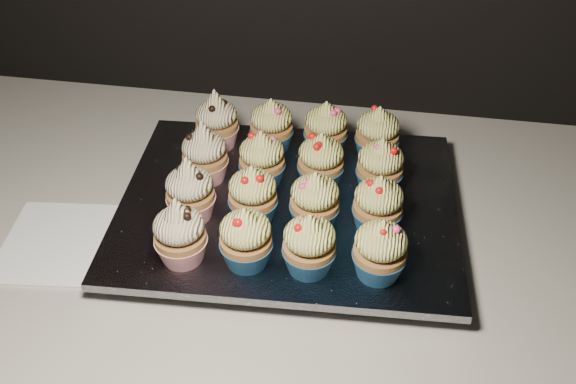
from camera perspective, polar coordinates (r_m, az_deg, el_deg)
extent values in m
cube|color=beige|center=(0.93, -10.27, -2.08)|extent=(2.44, 0.64, 0.04)
cube|color=white|center=(0.89, -19.37, -4.28)|extent=(0.17, 0.17, 0.00)
cube|color=black|center=(0.87, 0.00, -1.97)|extent=(0.43, 0.34, 0.02)
cube|color=silver|center=(0.86, 0.00, -1.13)|extent=(0.46, 0.37, 0.01)
cone|color=#B6192C|center=(0.78, -9.40, -5.00)|extent=(0.06, 0.06, 0.03)
ellipsoid|color=beige|center=(0.75, -9.70, -2.94)|extent=(0.06, 0.06, 0.04)
cone|color=beige|center=(0.73, -9.94, -1.33)|extent=(0.03, 0.03, 0.03)
cone|color=#1B5082|center=(0.77, -3.70, -5.38)|extent=(0.06, 0.06, 0.03)
ellipsoid|color=#EDE778|center=(0.74, -3.82, -3.30)|extent=(0.06, 0.06, 0.04)
cone|color=#EDE778|center=(0.72, -3.90, -1.97)|extent=(0.03, 0.03, 0.02)
cone|color=#1B5082|center=(0.76, 1.86, -5.96)|extent=(0.06, 0.06, 0.03)
ellipsoid|color=#EDE778|center=(0.73, 1.92, -3.88)|extent=(0.06, 0.06, 0.04)
cone|color=#EDE778|center=(0.71, 1.96, -2.55)|extent=(0.03, 0.03, 0.02)
cone|color=#1B5082|center=(0.76, 8.02, -6.38)|extent=(0.06, 0.06, 0.03)
ellipsoid|color=#EDE778|center=(0.73, 8.29, -4.31)|extent=(0.06, 0.06, 0.04)
cone|color=#EDE778|center=(0.72, 8.46, -2.98)|extent=(0.03, 0.03, 0.02)
cone|color=#B6192C|center=(0.83, -8.53, -1.27)|extent=(0.06, 0.06, 0.03)
ellipsoid|color=beige|center=(0.81, -8.79, 0.76)|extent=(0.06, 0.06, 0.04)
cone|color=beige|center=(0.79, -8.98, 2.33)|extent=(0.03, 0.03, 0.03)
cone|color=#1B5082|center=(0.82, -3.09, -1.52)|extent=(0.06, 0.06, 0.03)
ellipsoid|color=#EDE778|center=(0.80, -3.19, 0.53)|extent=(0.06, 0.06, 0.04)
cone|color=#EDE778|center=(0.78, -3.25, 1.84)|extent=(0.03, 0.03, 0.02)
cone|color=#1B5082|center=(0.81, 2.33, -2.07)|extent=(0.06, 0.06, 0.03)
ellipsoid|color=#EDE778|center=(0.79, 2.40, -0.01)|extent=(0.06, 0.06, 0.04)
cone|color=#EDE778|center=(0.77, 2.45, 1.30)|extent=(0.03, 0.03, 0.02)
cone|color=#1B5082|center=(0.81, 7.85, -2.39)|extent=(0.06, 0.06, 0.03)
ellipsoid|color=#EDE778|center=(0.79, 8.10, -0.34)|extent=(0.06, 0.06, 0.04)
cone|color=#EDE778|center=(0.77, 8.25, 0.96)|extent=(0.03, 0.03, 0.02)
cone|color=#B6192C|center=(0.89, -7.28, 2.02)|extent=(0.06, 0.06, 0.03)
ellipsoid|color=beige|center=(0.87, -7.49, 4.00)|extent=(0.06, 0.06, 0.04)
cone|color=beige|center=(0.85, -7.64, 5.53)|extent=(0.03, 0.03, 0.03)
cone|color=#1B5082|center=(0.88, -2.30, 1.67)|extent=(0.06, 0.06, 0.03)
ellipsoid|color=#EDE778|center=(0.86, -2.36, 3.67)|extent=(0.06, 0.06, 0.04)
cone|color=#EDE778|center=(0.84, -2.41, 4.94)|extent=(0.03, 0.03, 0.02)
cone|color=#1B5082|center=(0.88, 2.88, 1.52)|extent=(0.06, 0.06, 0.03)
ellipsoid|color=#EDE778|center=(0.85, 2.96, 3.52)|extent=(0.06, 0.06, 0.04)
cone|color=#EDE778|center=(0.84, 3.01, 4.79)|extent=(0.03, 0.03, 0.02)
cone|color=#1B5082|center=(0.87, 8.04, 1.04)|extent=(0.06, 0.06, 0.03)
ellipsoid|color=#EDE778|center=(0.85, 8.27, 3.04)|extent=(0.06, 0.06, 0.04)
cone|color=#EDE778|center=(0.84, 8.41, 4.30)|extent=(0.03, 0.03, 0.02)
cone|color=#B6192C|center=(0.96, -6.24, 4.97)|extent=(0.06, 0.06, 0.03)
ellipsoid|color=beige|center=(0.93, -6.41, 6.88)|extent=(0.06, 0.06, 0.04)
cone|color=beige|center=(0.92, -6.53, 8.35)|extent=(0.03, 0.03, 0.03)
cone|color=#1B5082|center=(0.94, -1.46, 4.71)|extent=(0.06, 0.06, 0.03)
ellipsoid|color=#EDE778|center=(0.92, -1.50, 6.64)|extent=(0.06, 0.06, 0.04)
cone|color=#EDE778|center=(0.91, -1.52, 7.85)|extent=(0.03, 0.03, 0.02)
cone|color=#1B5082|center=(0.94, 3.30, 4.44)|extent=(0.06, 0.06, 0.03)
ellipsoid|color=#EDE778|center=(0.92, 3.39, 6.38)|extent=(0.06, 0.06, 0.04)
cone|color=#EDE778|center=(0.90, 3.44, 7.59)|extent=(0.03, 0.03, 0.02)
cone|color=#1B5082|center=(0.93, 7.82, 3.94)|extent=(0.06, 0.06, 0.03)
ellipsoid|color=#EDE778|center=(0.91, 8.03, 5.88)|extent=(0.06, 0.06, 0.04)
cone|color=#EDE778|center=(0.90, 8.16, 7.09)|extent=(0.03, 0.03, 0.02)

